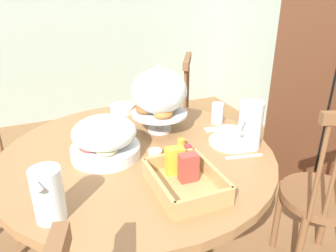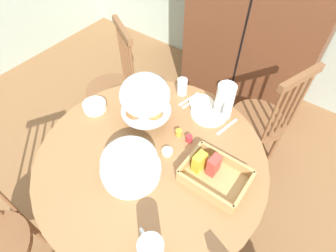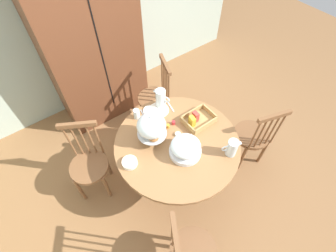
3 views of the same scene
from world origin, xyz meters
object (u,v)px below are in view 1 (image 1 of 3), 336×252
at_px(cereal_basket, 184,178).
at_px(drinking_glass, 217,113).
at_px(dining_table, 139,190).
at_px(windsor_chair_far_side, 167,127).
at_px(orange_juice_pitcher, 49,196).
at_px(china_plate_large, 232,142).
at_px(butter_dish, 155,152).
at_px(fruit_platter_covered, 105,138).
at_px(windsor_chair_facing_door, 324,199).
at_px(milk_pitcher, 250,127).
at_px(china_plate_small, 230,131).
at_px(pastry_stand_with_dome, 159,94).
at_px(cereal_bowl, 122,109).

height_order(cereal_basket, drinking_glass, cereal_basket).
xyz_separation_m(dining_table, windsor_chair_far_side, (-0.78, 0.47, -0.08)).
height_order(orange_juice_pitcher, china_plate_large, orange_juice_pitcher).
xyz_separation_m(windsor_chair_far_side, butter_dish, (0.84, -0.41, 0.30)).
relative_size(windsor_chair_far_side, cereal_basket, 3.09).
distance_m(dining_table, fruit_platter_covered, 0.33).
xyz_separation_m(dining_table, windsor_chair_facing_door, (0.32, 0.85, -0.08)).
relative_size(windsor_chair_far_side, butter_dish, 16.25).
relative_size(windsor_chair_facing_door, drinking_glass, 8.86).
xyz_separation_m(milk_pitcher, butter_dish, (-0.10, -0.42, -0.09)).
height_order(dining_table, cereal_basket, cereal_basket).
bearing_deg(butter_dish, china_plate_small, 96.47).
height_order(pastry_stand_with_dome, butter_dish, pastry_stand_with_dome).
bearing_deg(cereal_bowl, dining_table, -7.88).
bearing_deg(fruit_platter_covered, pastry_stand_with_dome, 116.30).
height_order(cereal_bowl, drinking_glass, drinking_glass).
distance_m(fruit_platter_covered, milk_pitcher, 0.65).
distance_m(windsor_chair_facing_door, butter_dish, 0.88).
bearing_deg(china_plate_large, fruit_platter_covered, -100.36).
distance_m(windsor_chair_far_side, fruit_platter_covered, 1.05).
distance_m(orange_juice_pitcher, cereal_bowl, 0.93).
bearing_deg(milk_pitcher, china_plate_large, -144.64).
xyz_separation_m(windsor_chair_facing_door, butter_dish, (-0.26, -0.79, 0.30)).
xyz_separation_m(windsor_chair_facing_door, orange_juice_pitcher, (0.00, -1.25, 0.37)).
relative_size(milk_pitcher, butter_dish, 3.66).
bearing_deg(china_plate_small, cereal_basket, -52.12).
bearing_deg(china_plate_large, milk_pitcher, 35.36).
height_order(windsor_chair_facing_door, cereal_bowl, windsor_chair_facing_door).
bearing_deg(windsor_chair_facing_door, orange_juice_pitcher, -89.99).
height_order(dining_table, china_plate_large, china_plate_large).
bearing_deg(dining_table, pastry_stand_with_dome, 134.23).
bearing_deg(windsor_chair_far_side, china_plate_large, -1.93).
distance_m(pastry_stand_with_dome, drinking_glass, 0.35).
height_order(windsor_chair_facing_door, china_plate_large, windsor_chair_facing_door).
relative_size(pastry_stand_with_dome, drinking_glass, 3.13).
relative_size(orange_juice_pitcher, drinking_glass, 1.66).
bearing_deg(cereal_bowl, cereal_basket, 0.87).
height_order(cereal_basket, butter_dish, cereal_basket).
height_order(dining_table, windsor_chair_far_side, windsor_chair_far_side).
bearing_deg(china_plate_small, china_plate_large, -27.10).
distance_m(pastry_stand_with_dome, fruit_platter_covered, 0.37).
relative_size(milk_pitcher, cereal_basket, 0.70).
height_order(dining_table, china_plate_small, china_plate_small).
xyz_separation_m(cereal_basket, butter_dish, (-0.27, -0.02, -0.02)).
distance_m(orange_juice_pitcher, milk_pitcher, 0.89).
distance_m(dining_table, pastry_stand_with_dome, 0.47).
bearing_deg(dining_table, china_plate_small, 88.77).
bearing_deg(orange_juice_pitcher, butter_dish, 119.94).
bearing_deg(fruit_platter_covered, milk_pitcher, 74.87).
height_order(milk_pitcher, drinking_glass, milk_pitcher).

